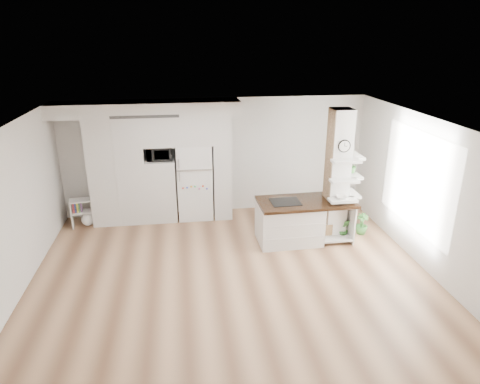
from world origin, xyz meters
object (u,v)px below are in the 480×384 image
at_px(refrigerator, 195,181).
at_px(floor_plant_a, 344,229).
at_px(bookshelf, 85,214).
at_px(kitchen_island, 295,220).

xyz_separation_m(refrigerator, floor_plant_a, (3.00, -1.65, -0.64)).
bearing_deg(floor_plant_a, bookshelf, 164.95).
bearing_deg(kitchen_island, floor_plant_a, -6.40).
relative_size(kitchen_island, floor_plant_a, 4.21).
bearing_deg(refrigerator, kitchen_island, -38.38).
bearing_deg(bookshelf, floor_plant_a, -25.46).
xyz_separation_m(refrigerator, kitchen_island, (1.96, -1.55, -0.42)).
height_order(kitchen_island, floor_plant_a, kitchen_island).
distance_m(refrigerator, bookshelf, 2.53).
bearing_deg(floor_plant_a, kitchen_island, 174.97).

